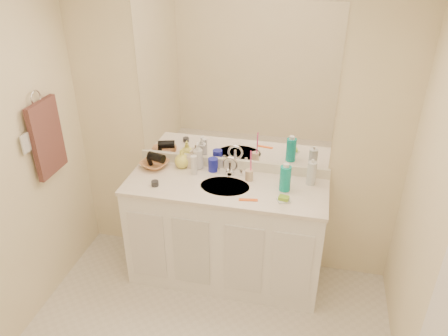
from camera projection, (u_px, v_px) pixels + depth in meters
name	position (u px, v px, depth m)	size (l,w,h in m)	color
wall_back	(233.00, 131.00, 3.34)	(2.60, 0.02, 2.40)	#F8E9C2
vanity_cabinet	(225.00, 233.00, 3.48)	(1.50, 0.55, 0.85)	white
countertop	(225.00, 186.00, 3.27)	(1.52, 0.57, 0.03)	silver
backsplash	(233.00, 164.00, 3.46)	(1.52, 0.03, 0.08)	silver
sink_basin	(225.00, 187.00, 3.25)	(0.37, 0.37, 0.02)	beige
faucet	(230.00, 168.00, 3.37)	(0.02, 0.02, 0.11)	silver
mirror	(234.00, 86.00, 3.16)	(1.48, 0.01, 1.20)	white
blue_mug	(213.00, 165.00, 3.42)	(0.08, 0.08, 0.11)	#171DA0
tan_cup	(249.00, 175.00, 3.30)	(0.06, 0.06, 0.08)	#D1B493
toothbrush	(251.00, 163.00, 3.25)	(0.01, 0.01, 0.21)	#FF4398
mouthwash_bottle	(285.00, 178.00, 3.15)	(0.08, 0.08, 0.19)	#0D9C93
clear_pump_bottle	(311.00, 173.00, 3.23)	(0.07, 0.07, 0.18)	silver
soap_dish	(284.00, 200.00, 3.07)	(0.09, 0.07, 0.01)	white
green_soap	(284.00, 198.00, 3.06)	(0.07, 0.05, 0.03)	#82B72C
orange_comb	(248.00, 200.00, 3.08)	(0.13, 0.03, 0.01)	#FF611A
dark_jar	(155.00, 183.00, 3.24)	(0.05, 0.05, 0.04)	#28292D
extra_white_bottle	(194.00, 165.00, 3.37)	(0.05, 0.05, 0.16)	silver
soap_bottle_white	(198.00, 156.00, 3.44)	(0.08, 0.09, 0.22)	silver
soap_bottle_cream	(192.00, 159.00, 3.46)	(0.07, 0.07, 0.15)	beige
soap_bottle_yellow	(182.00, 158.00, 3.47)	(0.12, 0.12, 0.15)	#E9E75A
wicker_basket	(155.00, 164.00, 3.49)	(0.21, 0.21, 0.05)	#B57649
hair_dryer	(156.00, 157.00, 3.45)	(0.07, 0.07, 0.14)	black
towel_ring	(36.00, 98.00, 2.97)	(0.11, 0.11, 0.01)	silver
hand_towel	(47.00, 138.00, 3.11)	(0.04, 0.32, 0.55)	#3D2220
switch_plate	(26.00, 143.00, 2.92)	(0.01, 0.09, 0.13)	silver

